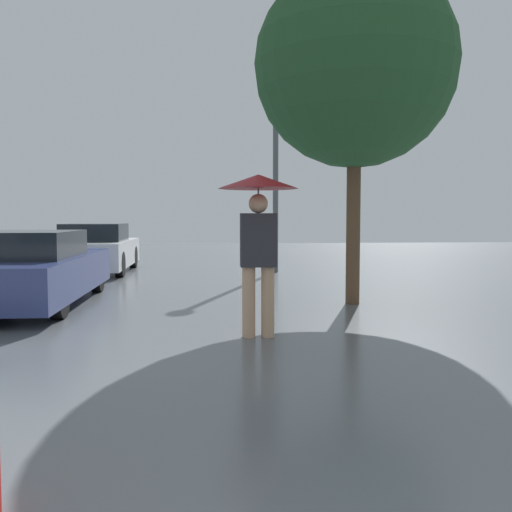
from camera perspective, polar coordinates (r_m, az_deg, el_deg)
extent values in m
cylinder|color=tan|center=(6.64, -0.73, -4.62)|extent=(0.15, 0.15, 0.82)
cylinder|color=tan|center=(6.67, 1.19, -4.60)|extent=(0.15, 0.15, 0.82)
cube|color=#2D2D33|center=(6.59, 0.23, 1.61)|extent=(0.41, 0.24, 0.62)
sphere|color=tan|center=(6.58, 0.23, 5.27)|extent=(0.22, 0.22, 0.22)
cylinder|color=#515456|center=(6.58, 0.23, 3.91)|extent=(0.02, 0.02, 0.65)
cone|color=maroon|center=(6.59, 0.23, 7.46)|extent=(0.93, 0.93, 0.16)
cube|color=navy|center=(9.86, -21.92, -1.78)|extent=(1.86, 4.58, 0.61)
cube|color=black|center=(9.61, -22.39, 1.10)|extent=(1.58, 2.06, 0.41)
cylinder|color=black|center=(11.48, -23.87, -1.93)|extent=(0.18, 0.60, 0.60)
cylinder|color=black|center=(11.06, -15.60, -1.95)|extent=(0.18, 0.60, 0.60)
cylinder|color=black|center=(8.30, -19.15, -3.92)|extent=(0.18, 0.60, 0.60)
cube|color=silver|center=(15.01, -15.61, 0.27)|extent=(1.67, 4.00, 0.64)
cube|color=black|center=(14.79, -15.79, 2.29)|extent=(1.42, 1.80, 0.43)
cylinder|color=black|center=(16.38, -17.39, -0.13)|extent=(0.18, 0.60, 0.60)
cylinder|color=black|center=(16.13, -12.19, -0.10)|extent=(0.18, 0.60, 0.60)
cylinder|color=black|center=(13.97, -19.54, -0.84)|extent=(0.18, 0.60, 0.60)
cylinder|color=black|center=(13.68, -13.45, -0.82)|extent=(0.18, 0.60, 0.60)
cylinder|color=brown|center=(9.28, 9.71, 4.16)|extent=(0.22, 0.22, 2.90)
sphere|color=#234C28|center=(9.58, 9.88, 18.21)|extent=(3.19, 3.19, 3.19)
cylinder|color=#515456|center=(14.51, 1.97, 7.75)|extent=(0.14, 0.14, 4.74)
sphere|color=beige|center=(14.89, 1.99, 17.35)|extent=(0.38, 0.38, 0.38)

